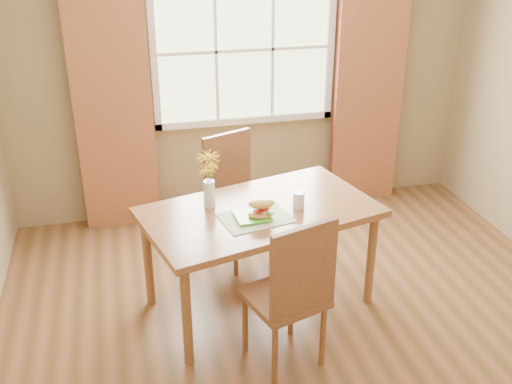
{
  "coord_description": "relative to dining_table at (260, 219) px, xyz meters",
  "views": [
    {
      "loc": [
        -1.12,
        -3.2,
        2.61
      ],
      "look_at": [
        -0.28,
        0.26,
        0.92
      ],
      "focal_mm": 42.0,
      "sensor_mm": 36.0,
      "label": 1
    }
  ],
  "objects": [
    {
      "name": "room",
      "position": [
        0.24,
        -0.31,
        0.67
      ],
      "size": [
        4.24,
        3.84,
        2.74
      ],
      "color": "brown",
      "rests_on": "ground"
    },
    {
      "name": "window",
      "position": [
        0.24,
        1.56,
        0.82
      ],
      "size": [
        1.62,
        0.06,
        1.32
      ],
      "color": "beige",
      "rests_on": "room"
    },
    {
      "name": "curtain_left",
      "position": [
        -0.91,
        1.47,
        0.42
      ],
      "size": [
        0.65,
        0.08,
        2.2
      ],
      "primitive_type": "cube",
      "color": "maroon",
      "rests_on": "room"
    },
    {
      "name": "curtain_right",
      "position": [
        1.39,
        1.47,
        0.42
      ],
      "size": [
        0.65,
        0.08,
        2.2
      ],
      "primitive_type": "cube",
      "color": "maroon",
      "rests_on": "room"
    },
    {
      "name": "dining_table",
      "position": [
        0.0,
        0.0,
        0.0
      ],
      "size": [
        1.73,
        1.24,
        0.76
      ],
      "rotation": [
        0.0,
        0.0,
        0.25
      ],
      "color": "brown",
      "rests_on": "room"
    },
    {
      "name": "chair_near",
      "position": [
        0.03,
        -0.71,
        -0.11
      ],
      "size": [
        0.54,
        0.54,
        1.04
      ],
      "rotation": [
        0.0,
        0.0,
        0.3
      ],
      "color": "brown",
      "rests_on": "room"
    },
    {
      "name": "chair_far",
      "position": [
        -0.03,
        0.7,
        -0.12
      ],
      "size": [
        0.56,
        0.56,
        1.03
      ],
      "rotation": [
        0.0,
        0.0,
        0.39
      ],
      "color": "brown",
      "rests_on": "room"
    },
    {
      "name": "placemat",
      "position": [
        -0.06,
        -0.12,
        0.08
      ],
      "size": [
        0.51,
        0.41,
        0.01
      ],
      "primitive_type": "cube",
      "rotation": [
        0.0,
        0.0,
        0.21
      ],
      "color": "beige",
      "rests_on": "dining_table"
    },
    {
      "name": "plate",
      "position": [
        -0.08,
        -0.12,
        0.09
      ],
      "size": [
        0.24,
        0.24,
        0.01
      ],
      "primitive_type": "cube",
      "rotation": [
        0.0,
        0.0,
        0.07
      ],
      "color": "#56BC2F",
      "rests_on": "placemat"
    },
    {
      "name": "croissant_sandwich",
      "position": [
        -0.03,
        -0.15,
        0.16
      ],
      "size": [
        0.18,
        0.12,
        0.13
      ],
      "rotation": [
        0.0,
        0.0,
        -0.03
      ],
      "color": "gold",
      "rests_on": "plate"
    },
    {
      "name": "water_glass",
      "position": [
        0.26,
        -0.05,
        0.13
      ],
      "size": [
        0.08,
        0.08,
        0.12
      ],
      "color": "silver",
      "rests_on": "dining_table"
    },
    {
      "name": "flower_vase",
      "position": [
        -0.32,
        0.12,
        0.32
      ],
      "size": [
        0.16,
        0.16,
        0.4
      ],
      "color": "silver",
      "rests_on": "dining_table"
    }
  ]
}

